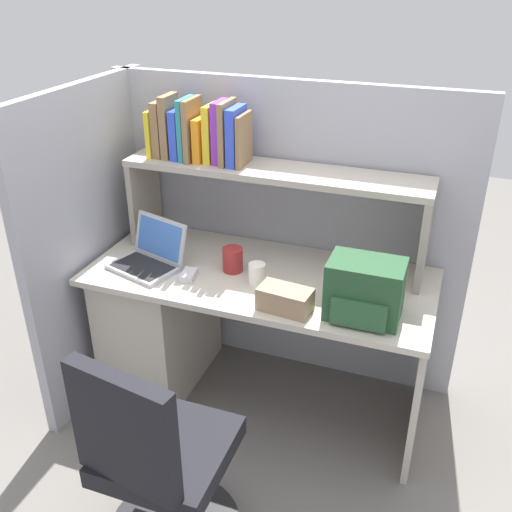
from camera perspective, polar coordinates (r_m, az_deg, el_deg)
ground_plane at (r=3.11m, az=0.32°, el=-13.61°), size 8.00×8.00×0.00m
desk at (r=3.00m, az=-6.72°, el=-5.99°), size 1.60×0.70×0.73m
cubicle_partition_rear at (r=2.99m, az=2.83°, el=2.28°), size 1.84×0.05×1.55m
cubicle_partition_left at (r=3.00m, az=-15.46°, el=1.29°), size 0.05×1.06×1.55m
overhead_hutch at (r=2.72m, az=1.82°, el=6.64°), size 1.44×0.28×0.45m
reference_books_on_shelf at (r=2.78m, az=-5.67°, el=12.01°), size 0.48×0.19×0.30m
laptop at (r=2.79m, az=-10.38°, el=-0.05°), size 0.37×0.34×0.22m
backpack at (r=2.37m, az=10.61°, el=-3.37°), size 0.30×0.23×0.25m
computer_mouse at (r=2.67m, az=-6.62°, el=-1.87°), size 0.07×0.11×0.03m
paper_cup at (r=2.59m, az=0.10°, el=-1.79°), size 0.08×0.08×0.10m
tissue_box at (r=2.41m, az=2.87°, el=-4.27°), size 0.23×0.14×0.10m
snack_canister at (r=2.70m, az=-2.30°, el=-0.35°), size 0.10×0.10×0.11m
office_chair at (r=2.25m, az=-9.45°, el=-20.18°), size 0.52×0.52×0.93m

